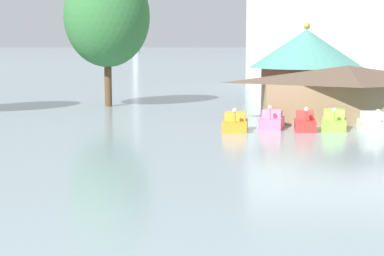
# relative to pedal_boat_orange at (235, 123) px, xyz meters

# --- Properties ---
(pedal_boat_orange) EXTENTS (1.83, 2.77, 1.69)m
(pedal_boat_orange) POSITION_rel_pedal_boat_orange_xyz_m (0.00, 0.00, 0.00)
(pedal_boat_orange) COLOR orange
(pedal_boat_orange) RESTS_ON ground
(pedal_boat_pink) EXTENTS (2.04, 2.62, 1.75)m
(pedal_boat_pink) POSITION_rel_pedal_boat_orange_xyz_m (2.59, 1.25, 0.02)
(pedal_boat_pink) COLOR pink
(pedal_boat_pink) RESTS_ON ground
(pedal_boat_red) EXTENTS (1.53, 2.29, 1.75)m
(pedal_boat_red) POSITION_rel_pedal_boat_orange_xyz_m (4.81, 0.19, 0.05)
(pedal_boat_red) COLOR red
(pedal_boat_red) RESTS_ON ground
(pedal_boat_lime) EXTENTS (2.06, 2.87, 1.66)m
(pedal_boat_lime) POSITION_rel_pedal_boat_orange_xyz_m (6.88, 0.85, 0.05)
(pedal_boat_lime) COLOR #8CCC3F
(pedal_boat_lime) RESTS_ON ground
(pedal_boat_white) EXTENTS (1.65, 2.83, 1.67)m
(pedal_boat_white) POSITION_rel_pedal_boat_orange_xyz_m (9.36, -0.01, 0.03)
(pedal_boat_white) COLOR white
(pedal_boat_white) RESTS_ON ground
(boathouse) EXTENTS (13.93, 7.37, 4.29)m
(boathouse) POSITION_rel_pedal_boat_orange_xyz_m (8.79, 6.18, 1.74)
(boathouse) COLOR #9E7F5B
(boathouse) RESTS_ON ground
(green_roof_pavilion) EXTENTS (11.58, 11.58, 8.10)m
(green_roof_pavilion) POSITION_rel_pedal_boat_orange_xyz_m (7.58, 21.35, 3.63)
(green_roof_pavilion) COLOR brown
(green_roof_pavilion) RESTS_ON ground
(shoreline_tree_mid) EXTENTS (8.09, 8.09, 13.28)m
(shoreline_tree_mid) POSITION_rel_pedal_boat_orange_xyz_m (-11.81, 16.35, 7.99)
(shoreline_tree_mid) COLOR brown
(shoreline_tree_mid) RESTS_ON ground
(background_building_block) EXTENTS (38.04, 13.81, 17.15)m
(background_building_block) POSITION_rel_pedal_boat_orange_xyz_m (21.24, 44.93, 8.08)
(background_building_block) COLOR silver
(background_building_block) RESTS_ON ground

